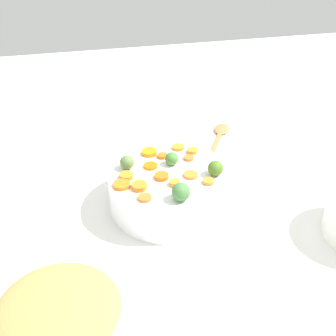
% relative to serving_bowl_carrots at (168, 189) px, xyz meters
% --- Properties ---
extents(tabletop, '(2.40, 2.40, 0.02)m').
position_rel_serving_bowl_carrots_xyz_m(tabletop, '(0.01, 0.05, -0.06)').
color(tabletop, white).
rests_on(tabletop, ground).
extents(serving_bowl_carrots, '(0.29, 0.29, 0.10)m').
position_rel_serving_bowl_carrots_xyz_m(serving_bowl_carrots, '(0.00, 0.00, 0.00)').
color(serving_bowl_carrots, white).
rests_on(serving_bowl_carrots, tabletop).
extents(stuffing_mound, '(0.20, 0.20, 0.04)m').
position_rel_serving_bowl_carrots_xyz_m(stuffing_mound, '(-0.38, 0.26, 0.07)').
color(stuffing_mound, tan).
rests_on(stuffing_mound, metal_pot).
extents(carrot_slice_0, '(0.04, 0.04, 0.01)m').
position_rel_serving_bowl_carrots_xyz_m(carrot_slice_0, '(-0.09, 0.07, 0.06)').
color(carrot_slice_0, orange).
rests_on(carrot_slice_0, serving_bowl_carrots).
extents(carrot_slice_1, '(0.03, 0.03, 0.01)m').
position_rel_serving_bowl_carrots_xyz_m(carrot_slice_1, '(0.07, 0.00, 0.06)').
color(carrot_slice_1, orange).
rests_on(carrot_slice_1, serving_bowl_carrots).
extents(carrot_slice_2, '(0.05, 0.05, 0.01)m').
position_rel_serving_bowl_carrots_xyz_m(carrot_slice_2, '(-0.02, 0.02, 0.06)').
color(carrot_slice_2, orange).
rests_on(carrot_slice_2, serving_bowl_carrots).
extents(carrot_slice_3, '(0.05, 0.05, 0.01)m').
position_rel_serving_bowl_carrots_xyz_m(carrot_slice_3, '(0.09, 0.03, 0.06)').
color(carrot_slice_3, orange).
rests_on(carrot_slice_3, serving_bowl_carrots).
extents(carrot_slice_4, '(0.04, 0.04, 0.01)m').
position_rel_serving_bowl_carrots_xyz_m(carrot_slice_4, '(-0.06, -0.00, 0.06)').
color(carrot_slice_4, orange).
rests_on(carrot_slice_4, serving_bowl_carrots).
extents(carrot_slice_5, '(0.04, 0.04, 0.01)m').
position_rel_serving_bowl_carrots_xyz_m(carrot_slice_5, '(0.07, -0.08, 0.06)').
color(carrot_slice_5, orange).
rests_on(carrot_slice_5, serving_bowl_carrots).
extents(carrot_slice_6, '(0.04, 0.04, 0.01)m').
position_rel_serving_bowl_carrots_xyz_m(carrot_slice_6, '(0.10, -0.05, 0.06)').
color(carrot_slice_6, orange).
rests_on(carrot_slice_6, serving_bowl_carrots).
extents(carrot_slice_7, '(0.04, 0.04, 0.01)m').
position_rel_serving_bowl_carrots_xyz_m(carrot_slice_7, '(-0.03, -0.05, 0.06)').
color(carrot_slice_7, orange).
rests_on(carrot_slice_7, serving_bowl_carrots).
extents(carrot_slice_8, '(0.04, 0.04, 0.01)m').
position_rel_serving_bowl_carrots_xyz_m(carrot_slice_8, '(-0.07, -0.08, 0.06)').
color(carrot_slice_8, orange).
rests_on(carrot_slice_8, serving_bowl_carrots).
extents(carrot_slice_9, '(0.04, 0.04, 0.01)m').
position_rel_serving_bowl_carrots_xyz_m(carrot_slice_9, '(0.03, 0.04, 0.06)').
color(carrot_slice_9, orange).
rests_on(carrot_slice_9, serving_bowl_carrots).
extents(carrot_slice_10, '(0.04, 0.04, 0.01)m').
position_rel_serving_bowl_carrots_xyz_m(carrot_slice_10, '(-0.00, 0.10, 0.06)').
color(carrot_slice_10, orange).
rests_on(carrot_slice_10, serving_bowl_carrots).
extents(carrot_slice_11, '(0.05, 0.05, 0.01)m').
position_rel_serving_bowl_carrots_xyz_m(carrot_slice_11, '(-0.04, 0.12, 0.06)').
color(carrot_slice_11, orange).
rests_on(carrot_slice_11, serving_bowl_carrots).
extents(carrot_slice_12, '(0.04, 0.04, 0.01)m').
position_rel_serving_bowl_carrots_xyz_m(carrot_slice_12, '(0.04, -0.06, 0.06)').
color(carrot_slice_12, orange).
rests_on(carrot_slice_12, serving_bowl_carrots).
extents(carrot_slice_13, '(0.05, 0.05, 0.01)m').
position_rel_serving_bowl_carrots_xyz_m(carrot_slice_13, '(-0.05, 0.08, 0.06)').
color(carrot_slice_13, orange).
rests_on(carrot_slice_13, serving_bowl_carrots).
extents(brussels_sprout_0, '(0.03, 0.03, 0.03)m').
position_rel_serving_bowl_carrots_xyz_m(brussels_sprout_0, '(0.03, -0.02, 0.07)').
color(brussels_sprout_0, '#478337').
rests_on(brussels_sprout_0, serving_bowl_carrots).
extents(brussels_sprout_1, '(0.03, 0.03, 0.03)m').
position_rel_serving_bowl_carrots_xyz_m(brussels_sprout_1, '(0.03, 0.09, 0.07)').
color(brussels_sprout_1, '#5D7E41').
rests_on(brussels_sprout_1, serving_bowl_carrots).
extents(brussels_sprout_2, '(0.04, 0.04, 0.04)m').
position_rel_serving_bowl_carrots_xyz_m(brussels_sprout_2, '(-0.04, -0.11, 0.07)').
color(brussels_sprout_2, '#4F7724').
rests_on(brussels_sprout_2, serving_bowl_carrots).
extents(brussels_sprout_3, '(0.04, 0.04, 0.04)m').
position_rel_serving_bowl_carrots_xyz_m(brussels_sprout_3, '(-0.11, -0.00, 0.07)').
color(brussels_sprout_3, '#488241').
rests_on(brussels_sprout_3, serving_bowl_carrots).
extents(wooden_spoon, '(0.28, 0.17, 0.01)m').
position_rel_serving_bowl_carrots_xyz_m(wooden_spoon, '(0.30, -0.23, -0.05)').
color(wooden_spoon, '#BA7A44').
rests_on(wooden_spoon, tabletop).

